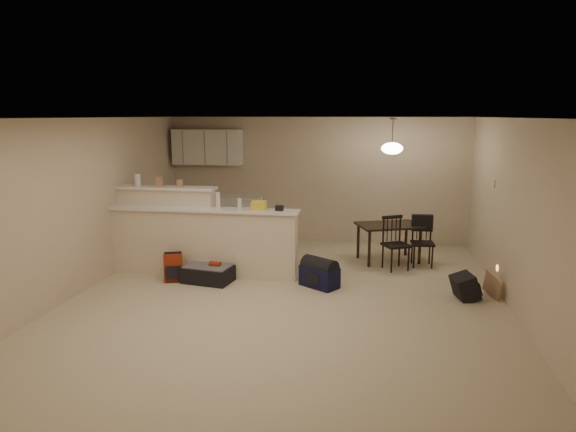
% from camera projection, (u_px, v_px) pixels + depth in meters
% --- Properties ---
extents(room, '(7.00, 7.02, 2.50)m').
position_uv_depth(room, '(287.00, 212.00, 6.95)').
color(room, beige).
rests_on(room, ground).
extents(breakfast_bar, '(3.08, 0.58, 1.39)m').
position_uv_depth(breakfast_bar, '(190.00, 236.00, 8.31)').
color(breakfast_bar, beige).
rests_on(breakfast_bar, ground).
extents(upper_cabinets, '(1.40, 0.34, 0.70)m').
position_uv_depth(upper_cabinets, '(207.00, 147.00, 10.39)').
color(upper_cabinets, white).
rests_on(upper_cabinets, room).
extents(kitchen_counter, '(1.80, 0.60, 0.90)m').
position_uv_depth(kitchen_counter, '(217.00, 219.00, 10.52)').
color(kitchen_counter, white).
rests_on(kitchen_counter, ground).
extents(thermostat, '(0.02, 0.12, 0.12)m').
position_uv_depth(thermostat, '(494.00, 183.00, 7.91)').
color(thermostat, beige).
rests_on(thermostat, room).
extents(jar, '(0.10, 0.10, 0.20)m').
position_uv_depth(jar, '(138.00, 180.00, 8.42)').
color(jar, silver).
rests_on(jar, breakfast_bar).
extents(cereal_box, '(0.10, 0.07, 0.16)m').
position_uv_depth(cereal_box, '(159.00, 182.00, 8.37)').
color(cereal_box, '#A97B57').
rests_on(cereal_box, breakfast_bar).
extents(small_box, '(0.08, 0.06, 0.12)m').
position_uv_depth(small_box, '(180.00, 183.00, 8.31)').
color(small_box, '#A97B57').
rests_on(small_box, breakfast_bar).
extents(bottle_a, '(0.07, 0.07, 0.26)m').
position_uv_depth(bottle_a, '(218.00, 201.00, 8.03)').
color(bottle_a, silver).
rests_on(bottle_a, breakfast_bar).
extents(bottle_b, '(0.06, 0.06, 0.18)m').
position_uv_depth(bottle_b, '(240.00, 204.00, 7.98)').
color(bottle_b, silver).
rests_on(bottle_b, breakfast_bar).
extents(bag_lump, '(0.22, 0.18, 0.14)m').
position_uv_depth(bag_lump, '(259.00, 206.00, 7.93)').
color(bag_lump, '#A97B57').
rests_on(bag_lump, breakfast_bar).
extents(pouch, '(0.12, 0.10, 0.08)m').
position_uv_depth(pouch, '(279.00, 208.00, 7.89)').
color(pouch, '#A97B57').
rests_on(pouch, breakfast_bar).
extents(dining_table, '(1.24, 1.04, 0.66)m').
position_uv_depth(dining_table, '(389.00, 229.00, 8.97)').
color(dining_table, black).
rests_on(dining_table, ground).
extents(pendant_lamp, '(0.36, 0.36, 0.62)m').
position_uv_depth(pendant_lamp, '(392.00, 148.00, 8.69)').
color(pendant_lamp, brown).
rests_on(pendant_lamp, room).
extents(dining_chair_near, '(0.52, 0.51, 0.89)m').
position_uv_depth(dining_chair_near, '(396.00, 244.00, 8.49)').
color(dining_chair_near, black).
rests_on(dining_chair_near, ground).
extents(dining_chair_far, '(0.39, 0.37, 0.85)m').
position_uv_depth(dining_chair_far, '(423.00, 242.00, 8.69)').
color(dining_chair_far, black).
rests_on(dining_chair_far, ground).
extents(suitcase, '(0.79, 0.58, 0.24)m').
position_uv_depth(suitcase, '(208.00, 274.00, 7.92)').
color(suitcase, black).
rests_on(suitcase, ground).
extents(red_backpack, '(0.32, 0.26, 0.42)m').
position_uv_depth(red_backpack, '(173.00, 267.00, 7.97)').
color(red_backpack, maroon).
rests_on(red_backpack, ground).
extents(navy_duffel, '(0.64, 0.57, 0.31)m').
position_uv_depth(navy_duffel, '(319.00, 277.00, 7.69)').
color(navy_duffel, black).
rests_on(navy_duffel, ground).
extents(black_daypack, '(0.34, 0.43, 0.34)m').
position_uv_depth(black_daypack, '(465.00, 287.00, 7.18)').
color(black_daypack, black).
rests_on(black_daypack, ground).
extents(cardboard_sheet, '(0.15, 0.41, 0.32)m').
position_uv_depth(cardboard_sheet, '(492.00, 286.00, 7.23)').
color(cardboard_sheet, '#A97B57').
rests_on(cardboard_sheet, ground).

